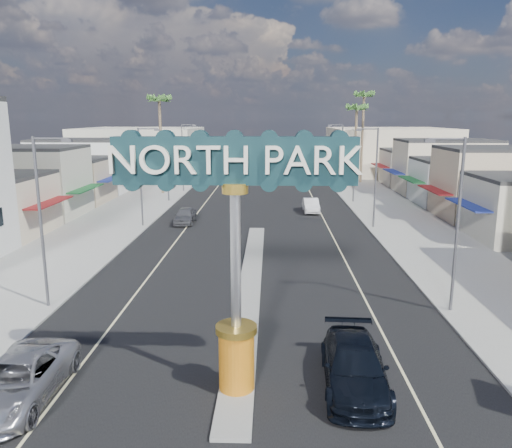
# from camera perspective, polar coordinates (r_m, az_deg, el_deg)

# --- Properties ---
(ground) EXTENTS (160.00, 160.00, 0.00)m
(ground) POSITION_cam_1_polar(r_m,az_deg,el_deg) (45.81, 0.15, -0.38)
(ground) COLOR gray
(ground) RESTS_ON ground
(road) EXTENTS (20.00, 120.00, 0.01)m
(road) POSITION_cam_1_polar(r_m,az_deg,el_deg) (45.81, 0.15, -0.37)
(road) COLOR black
(road) RESTS_ON ground
(median_island) EXTENTS (1.30, 30.00, 0.16)m
(median_island) POSITION_cam_1_polar(r_m,az_deg,el_deg) (30.38, -0.68, -6.80)
(median_island) COLOR gray
(median_island) RESTS_ON ground
(sidewalk_left) EXTENTS (8.00, 120.00, 0.12)m
(sidewalk_left) POSITION_cam_1_polar(r_m,az_deg,el_deg) (48.24, -16.72, -0.19)
(sidewalk_left) COLOR gray
(sidewalk_left) RESTS_ON ground
(sidewalk_right) EXTENTS (8.00, 120.00, 0.12)m
(sidewalk_right) POSITION_cam_1_polar(r_m,az_deg,el_deg) (47.54, 17.27, -0.40)
(sidewalk_right) COLOR gray
(sidewalk_right) RESTS_ON ground
(storefront_row_left) EXTENTS (12.00, 42.00, 6.00)m
(storefront_row_left) POSITION_cam_1_polar(r_m,az_deg,el_deg) (63.35, -21.85, 5.00)
(storefront_row_left) COLOR beige
(storefront_row_left) RESTS_ON ground
(storefront_row_right) EXTENTS (12.00, 42.00, 6.00)m
(storefront_row_right) POSITION_cam_1_polar(r_m,az_deg,el_deg) (62.43, 23.18, 4.79)
(storefront_row_right) COLOR #B7B29E
(storefront_row_right) RESTS_ON ground
(backdrop_far_left) EXTENTS (20.00, 20.00, 8.00)m
(backdrop_far_left) POSITION_cam_1_polar(r_m,az_deg,el_deg) (92.84, -12.92, 8.19)
(backdrop_far_left) COLOR #B7B29E
(backdrop_far_left) RESTS_ON ground
(backdrop_far_right) EXTENTS (20.00, 20.00, 8.00)m
(backdrop_far_right) POSITION_cam_1_polar(r_m,az_deg,el_deg) (92.27, 14.86, 8.07)
(backdrop_far_right) COLOR beige
(backdrop_far_right) RESTS_ON ground
(gateway_sign) EXTENTS (8.20, 1.50, 9.15)m
(gateway_sign) POSITION_cam_1_polar(r_m,az_deg,el_deg) (17.20, -2.37, -1.37)
(gateway_sign) COLOR #CB680F
(gateway_sign) RESTS_ON median_island
(traffic_signal_left) EXTENTS (5.09, 0.45, 6.00)m
(traffic_signal_left) POSITION_cam_1_polar(r_m,az_deg,el_deg) (59.88, -8.36, 6.60)
(traffic_signal_left) COLOR #47474C
(traffic_signal_left) RESTS_ON ground
(traffic_signal_right) EXTENTS (5.09, 0.45, 6.00)m
(traffic_signal_right) POSITION_cam_1_polar(r_m,az_deg,el_deg) (59.51, 9.45, 6.53)
(traffic_signal_right) COLOR #47474C
(traffic_signal_right) RESTS_ON ground
(streetlight_l_near) EXTENTS (2.03, 0.22, 9.00)m
(streetlight_l_near) POSITION_cam_1_polar(r_m,az_deg,el_deg) (27.74, -23.15, 1.04)
(streetlight_l_near) COLOR #47474C
(streetlight_l_near) RESTS_ON ground
(streetlight_l_mid) EXTENTS (2.03, 0.22, 9.00)m
(streetlight_l_mid) POSITION_cam_1_polar(r_m,az_deg,el_deg) (46.45, -12.89, 5.83)
(streetlight_l_mid) COLOR #47474C
(streetlight_l_mid) RESTS_ON ground
(streetlight_l_far) EXTENTS (2.03, 0.22, 9.00)m
(streetlight_l_far) POSITION_cam_1_polar(r_m,az_deg,el_deg) (67.88, -8.26, 7.92)
(streetlight_l_far) COLOR #47474C
(streetlight_l_far) RESTS_ON ground
(streetlight_r_near) EXTENTS (2.03, 0.22, 9.00)m
(streetlight_r_near) POSITION_cam_1_polar(r_m,az_deg,el_deg) (26.82, 21.79, 0.79)
(streetlight_r_near) COLOR #47474C
(streetlight_r_near) RESTS_ON ground
(streetlight_r_mid) EXTENTS (2.03, 0.22, 9.00)m
(streetlight_r_mid) POSITION_cam_1_polar(r_m,az_deg,el_deg) (45.90, 13.35, 5.73)
(streetlight_r_mid) COLOR #47474C
(streetlight_r_mid) RESTS_ON ground
(streetlight_r_far) EXTENTS (2.03, 0.22, 9.00)m
(streetlight_r_far) POSITION_cam_1_polar(r_m,az_deg,el_deg) (67.51, 9.63, 7.85)
(streetlight_r_far) COLOR #47474C
(streetlight_r_far) RESTS_ON ground
(palm_left_far) EXTENTS (2.60, 2.60, 13.10)m
(palm_left_far) POSITION_cam_1_polar(r_m,az_deg,el_deg) (66.26, -10.99, 13.29)
(palm_left_far) COLOR brown
(palm_left_far) RESTS_ON ground
(palm_right_mid) EXTENTS (2.60, 2.60, 12.10)m
(palm_right_mid) POSITION_cam_1_polar(r_m,az_deg,el_deg) (71.68, 11.44, 12.45)
(palm_right_mid) COLOR brown
(palm_right_mid) RESTS_ON ground
(palm_right_far) EXTENTS (2.60, 2.60, 14.10)m
(palm_right_far) POSITION_cam_1_polar(r_m,az_deg,el_deg) (77.97, 12.23, 13.69)
(palm_right_far) COLOR brown
(palm_right_far) RESTS_ON ground
(suv_left) EXTENTS (2.69, 5.81, 1.61)m
(suv_left) POSITION_cam_1_polar(r_m,az_deg,el_deg) (20.40, -25.57, -15.75)
(suv_left) COLOR #B1B1B6
(suv_left) RESTS_ON ground
(suv_right) EXTENTS (2.62, 5.83, 1.66)m
(suv_right) POSITION_cam_1_polar(r_m,az_deg,el_deg) (19.71, 11.18, -15.66)
(suv_right) COLOR black
(suv_right) RESTS_ON ground
(car_parked_left) EXTENTS (1.79, 4.41, 1.50)m
(car_parked_left) POSITION_cam_1_polar(r_m,az_deg,el_deg) (47.85, -8.10, 0.96)
(car_parked_left) COLOR #5D5E62
(car_parked_left) RESTS_ON ground
(car_parked_right) EXTENTS (1.64, 4.47, 1.46)m
(car_parked_right) POSITION_cam_1_polar(r_m,az_deg,el_deg) (53.32, 6.29, 2.14)
(car_parked_right) COLOR silver
(car_parked_right) RESTS_ON ground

